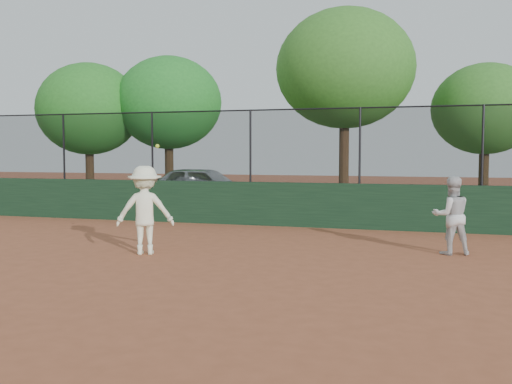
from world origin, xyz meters
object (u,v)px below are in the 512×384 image
(tree_1, at_px, (169,103))
(player_second, at_px, (451,215))
(tree_3, at_px, (485,109))
(parked_car, at_px, (204,187))
(player_main, at_px, (145,210))
(tree_0, at_px, (89,109))
(tree_2, at_px, (345,69))

(tree_1, bearing_deg, player_second, -42.32)
(player_second, height_order, tree_3, tree_3)
(parked_car, bearing_deg, player_main, -167.58)
(tree_1, height_order, tree_3, tree_1)
(player_second, bearing_deg, tree_3, -114.76)
(parked_car, distance_m, tree_1, 4.69)
(parked_car, relative_size, tree_0, 0.78)
(parked_car, distance_m, player_second, 11.17)
(parked_car, height_order, player_main, player_main)
(player_main, height_order, tree_1, tree_1)
(tree_1, distance_m, tree_2, 7.48)
(parked_car, xyz_separation_m, tree_3, (9.78, 2.86, 2.81))
(parked_car, height_order, tree_2, tree_2)
(player_second, relative_size, tree_2, 0.22)
(player_main, bearing_deg, tree_0, 127.36)
(parked_car, bearing_deg, tree_0, 72.56)
(parked_car, relative_size, player_second, 2.89)
(player_main, height_order, tree_0, tree_0)
(tree_1, relative_size, tree_3, 1.14)
(player_main, bearing_deg, parked_car, 104.88)
(parked_car, distance_m, tree_2, 6.63)
(tree_0, distance_m, tree_3, 15.59)
(tree_1, xyz_separation_m, tree_2, (7.37, -0.92, 0.96))
(tree_0, bearing_deg, player_second, -32.79)
(parked_car, height_order, tree_3, tree_3)
(tree_0, height_order, tree_2, tree_2)
(tree_1, bearing_deg, player_main, -66.88)
(tree_3, bearing_deg, tree_2, -162.74)
(tree_1, distance_m, tree_3, 12.26)
(player_main, relative_size, tree_2, 0.30)
(player_second, distance_m, tree_1, 14.87)
(tree_0, distance_m, tree_1, 3.39)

